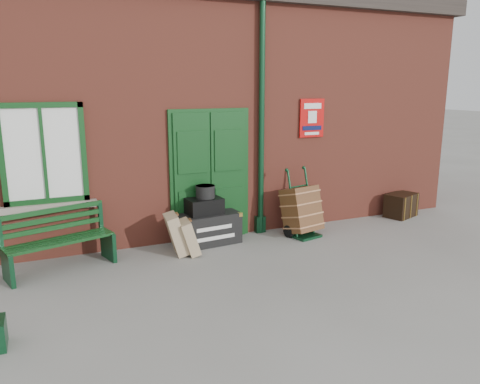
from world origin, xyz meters
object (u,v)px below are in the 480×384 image
bench (58,239)px  porter_trolley (302,210)px  houdini_trunk (207,228)px  dark_trunk (401,205)px

bench → porter_trolley: bearing=-17.0°
houdini_trunk → bench: bearing=-179.2°
dark_trunk → houdini_trunk: bearing=160.2°
bench → dark_trunk: (6.59, 0.26, -0.23)m
porter_trolley → dark_trunk: size_ratio=1.80×
houdini_trunk → dark_trunk: size_ratio=1.60×
houdini_trunk → porter_trolley: porter_trolley is taller
porter_trolley → dark_trunk: 2.55m
dark_trunk → porter_trolley: bearing=166.5°
houdini_trunk → porter_trolley: bearing=-14.8°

